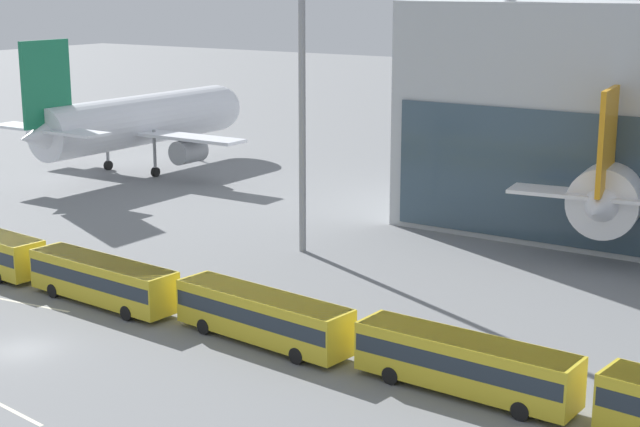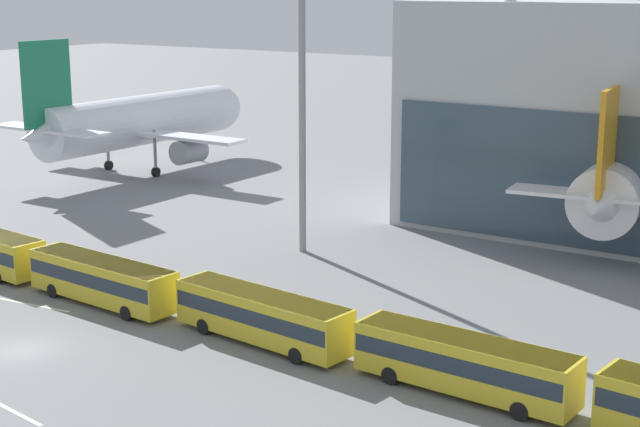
{
  "view_description": "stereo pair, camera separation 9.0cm",
  "coord_description": "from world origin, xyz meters",
  "px_view_note": "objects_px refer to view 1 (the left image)",
  "views": [
    {
      "loc": [
        45.49,
        -36.05,
        21.45
      ],
      "look_at": [
        4.51,
        25.44,
        4.0
      ],
      "focal_mm": 55.0,
      "sensor_mm": 36.0,
      "label": 1
    },
    {
      "loc": [
        45.56,
        -36.0,
        21.45
      ],
      "look_at": [
        4.51,
        25.44,
        4.0
      ],
      "focal_mm": 55.0,
      "sensor_mm": 36.0,
      "label": 2
    }
  ],
  "objects_px": {
    "shuttle_bus_1": "(102,278)",
    "floodlight_mast": "(302,39)",
    "airliner_at_gate_far": "(633,172)",
    "shuttle_bus_3": "(465,361)",
    "shuttle_bus_2": "(263,314)",
    "airliner_at_gate_near": "(137,121)"
  },
  "relations": [
    {
      "from": "airliner_at_gate_near",
      "to": "shuttle_bus_3",
      "type": "distance_m",
      "value": 69.57
    },
    {
      "from": "airliner_at_gate_near",
      "to": "shuttle_bus_2",
      "type": "height_order",
      "value": "airliner_at_gate_near"
    },
    {
      "from": "shuttle_bus_1",
      "to": "shuttle_bus_2",
      "type": "bearing_deg",
      "value": 4.92
    },
    {
      "from": "shuttle_bus_3",
      "to": "shuttle_bus_2",
      "type": "bearing_deg",
      "value": -177.84
    },
    {
      "from": "airliner_at_gate_far",
      "to": "shuttle_bus_3",
      "type": "bearing_deg",
      "value": 177.33
    },
    {
      "from": "airliner_at_gate_near",
      "to": "shuttle_bus_2",
      "type": "bearing_deg",
      "value": -128.97
    },
    {
      "from": "shuttle_bus_2",
      "to": "floodlight_mast",
      "type": "xyz_separation_m",
      "value": [
        -9.92,
        18.62,
        15.33
      ]
    },
    {
      "from": "airliner_at_gate_far",
      "to": "shuttle_bus_2",
      "type": "bearing_deg",
      "value": 158.94
    },
    {
      "from": "floodlight_mast",
      "to": "shuttle_bus_1",
      "type": "bearing_deg",
      "value": -100.94
    },
    {
      "from": "airliner_at_gate_near",
      "to": "shuttle_bus_1",
      "type": "height_order",
      "value": "airliner_at_gate_near"
    },
    {
      "from": "airliner_at_gate_near",
      "to": "shuttle_bus_2",
      "type": "relative_size",
      "value": 2.71
    },
    {
      "from": "airliner_at_gate_near",
      "to": "floodlight_mast",
      "type": "distance_m",
      "value": 41.35
    },
    {
      "from": "airliner_at_gate_far",
      "to": "shuttle_bus_3",
      "type": "height_order",
      "value": "airliner_at_gate_far"
    },
    {
      "from": "floodlight_mast",
      "to": "airliner_at_gate_far",
      "type": "bearing_deg",
      "value": 49.08
    },
    {
      "from": "airliner_at_gate_near",
      "to": "shuttle_bus_3",
      "type": "bearing_deg",
      "value": -122.03
    },
    {
      "from": "shuttle_bus_1",
      "to": "floodlight_mast",
      "type": "distance_m",
      "value": 24.48
    },
    {
      "from": "shuttle_bus_1",
      "to": "floodlight_mast",
      "type": "height_order",
      "value": "floodlight_mast"
    },
    {
      "from": "shuttle_bus_3",
      "to": "floodlight_mast",
      "type": "xyz_separation_m",
      "value": [
        -23.47,
        18.73,
        15.33
      ]
    },
    {
      "from": "shuttle_bus_1",
      "to": "floodlight_mast",
      "type": "xyz_separation_m",
      "value": [
        3.62,
        18.75,
        15.33
      ]
    },
    {
      "from": "shuttle_bus_2",
      "to": "shuttle_bus_3",
      "type": "bearing_deg",
      "value": 5.65
    },
    {
      "from": "airliner_at_gate_far",
      "to": "shuttle_bus_1",
      "type": "bearing_deg",
      "value": 143.0
    },
    {
      "from": "shuttle_bus_1",
      "to": "shuttle_bus_2",
      "type": "xyz_separation_m",
      "value": [
        13.55,
        0.12,
        0.0
      ]
    }
  ]
}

